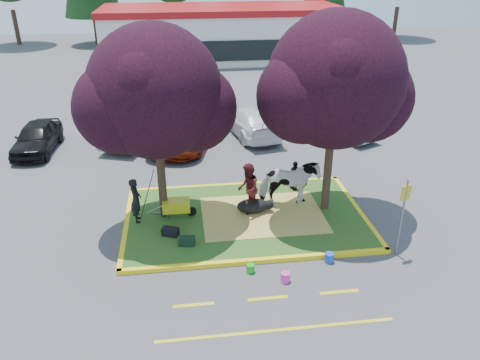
{
  "coord_description": "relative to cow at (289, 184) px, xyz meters",
  "views": [
    {
      "loc": [
        -2.07,
        -13.97,
        8.38
      ],
      "look_at": [
        -0.13,
        0.5,
        1.31
      ],
      "focal_mm": 35.0,
      "sensor_mm": 36.0,
      "label": 1
    }
  ],
  "objects": [
    {
      "name": "fire_lane_stripe_a",
      "position": [
        -3.63,
        -4.74,
        -1.03
      ],
      "size": [
        1.1,
        0.12,
        0.01
      ],
      "primitive_type": "cube",
      "color": "yellow",
      "rests_on": "ground"
    },
    {
      "name": "tree_purple_left",
      "position": [
        -4.41,
        -0.16,
        3.33
      ],
      "size": [
        5.06,
        4.2,
        6.51
      ],
      "color": "black",
      "rests_on": "median_island"
    },
    {
      "name": "car_black",
      "position": [
        -10.37,
        7.04,
        -0.34
      ],
      "size": [
        1.81,
        4.09,
        1.37
      ],
      "primitive_type": "imported",
      "rotation": [
        0.0,
        0.0,
        -0.05
      ],
      "color": "black",
      "rests_on": "ground"
    },
    {
      "name": "car_silver",
      "position": [
        -6.0,
        7.82,
        -0.25
      ],
      "size": [
        3.13,
        5.03,
        1.56
      ],
      "primitive_type": "imported",
      "rotation": [
        0.0,
        0.0,
        2.8
      ],
      "color": "#9C9FA3",
      "rests_on": "ground"
    },
    {
      "name": "fire_lane_stripe_b",
      "position": [
        -1.63,
        -4.74,
        -1.03
      ],
      "size": [
        1.1,
        0.12,
        0.01
      ],
      "primitive_type": "cube",
      "color": "yellow",
      "rests_on": "ground"
    },
    {
      "name": "handler",
      "position": [
        -5.33,
        -0.36,
        -0.09
      ],
      "size": [
        0.44,
        0.61,
        1.57
      ],
      "primitive_type": "imported",
      "rotation": [
        0.0,
        0.0,
        1.69
      ],
      "color": "black",
      "rests_on": "median_island"
    },
    {
      "name": "median_island",
      "position": [
        -1.63,
        -0.54,
        -0.95
      ],
      "size": [
        8.0,
        5.0,
        0.15
      ],
      "primitive_type": "cube",
      "color": "#244C17",
      "rests_on": "ground"
    },
    {
      "name": "curb_left",
      "position": [
        -5.71,
        -0.54,
        -0.95
      ],
      "size": [
        0.16,
        5.3,
        0.15
      ],
      "primitive_type": "cube",
      "color": "yellow",
      "rests_on": "ground"
    },
    {
      "name": "sign_post",
      "position": [
        2.67,
        -3.24,
        0.55
      ],
      "size": [
        0.35,
        0.14,
        2.55
      ],
      "rotation": [
        0.0,
        0.0,
        0.31
      ],
      "color": "slate",
      "rests_on": "ground"
    },
    {
      "name": "visitor_b",
      "position": [
        0.54,
        1.29,
        -0.3
      ],
      "size": [
        0.47,
        0.73,
        1.16
      ],
      "primitive_type": "imported",
      "rotation": [
        0.0,
        0.0,
        -1.27
      ],
      "color": "black",
      "rests_on": "median_island"
    },
    {
      "name": "curb_near",
      "position": [
        -1.63,
        -3.12,
        -0.95
      ],
      "size": [
        8.3,
        0.16,
        0.15
      ],
      "primitive_type": "cube",
      "color": "yellow",
      "rests_on": "ground"
    },
    {
      "name": "car_grey",
      "position": [
        4.38,
        7.29,
        -0.32
      ],
      "size": [
        3.15,
        4.54,
        1.42
      ],
      "primitive_type": "imported",
      "rotation": [
        0.0,
        0.0,
        0.43
      ],
      "color": "slate",
      "rests_on": "ground"
    },
    {
      "name": "curb_right",
      "position": [
        2.45,
        -0.54,
        -0.95
      ],
      "size": [
        0.16,
        5.3,
        0.15
      ],
      "primitive_type": "cube",
      "color": "yellow",
      "rests_on": "ground"
    },
    {
      "name": "cow",
      "position": [
        0.0,
        0.0,
        0.0
      ],
      "size": [
        2.1,
        1.0,
        1.76
      ],
      "primitive_type": "imported",
      "rotation": [
        0.0,
        0.0,
        1.55
      ],
      "color": "silver",
      "rests_on": "median_island"
    },
    {
      "name": "wheelbarrow",
      "position": [
        -3.99,
        -0.27,
        -0.44
      ],
      "size": [
        1.68,
        0.57,
        0.63
      ],
      "rotation": [
        0.0,
        0.0,
        -0.01
      ],
      "color": "black",
      "rests_on": "median_island"
    },
    {
      "name": "straw_bedding",
      "position": [
        -1.03,
        -0.54,
        -0.87
      ],
      "size": [
        4.2,
        3.0,
        0.01
      ],
      "primitive_type": "cube",
      "color": "#CEBC54",
      "rests_on": "median_island"
    },
    {
      "name": "fire_lane_stripe_c",
      "position": [
        0.37,
        -4.74,
        -1.03
      ],
      "size": [
        1.1,
        0.12,
        0.01
      ],
      "primitive_type": "cube",
      "color": "yellow",
      "rests_on": "ground"
    },
    {
      "name": "car_white",
      "position": [
        -0.13,
        7.94,
        -0.32
      ],
      "size": [
        2.9,
        5.2,
        1.42
      ],
      "primitive_type": "imported",
      "rotation": [
        0.0,
        0.0,
        3.33
      ],
      "color": "white",
      "rests_on": "ground"
    },
    {
      "name": "car_red",
      "position": [
        -3.57,
        6.99,
        -0.26
      ],
      "size": [
        4.17,
        6.05,
        1.54
      ],
      "primitive_type": "imported",
      "rotation": [
        0.0,
        0.0,
        -0.32
      ],
      "color": "maroon",
      "rests_on": "ground"
    },
    {
      "name": "retail_building",
      "position": [
        0.37,
        27.45,
        1.22
      ],
      "size": [
        20.4,
        8.4,
        4.4
      ],
      "color": "silver",
      "rests_on": "ground"
    },
    {
      "name": "bucket_pink",
      "position": [
        -1.01,
        -4.08,
        -0.88
      ],
      "size": [
        0.3,
        0.3,
        0.29
      ],
      "primitive_type": "cylinder",
      "rotation": [
        0.0,
        0.0,
        -0.11
      ],
      "color": "#F837AA",
      "rests_on": "ground"
    },
    {
      "name": "bucket_green",
      "position": [
        -1.92,
        -3.52,
        -0.9
      ],
      "size": [
        0.32,
        0.32,
        0.26
      ],
      "primitive_type": "cylinder",
      "rotation": [
        0.0,
        0.0,
        -0.39
      ],
      "color": "#1AA419",
      "rests_on": "ground"
    },
    {
      "name": "gear_bag_dark",
      "position": [
        -4.22,
        -1.45,
        -0.74
      ],
      "size": [
        0.6,
        0.46,
        0.27
      ],
      "primitive_type": "cube",
      "rotation": [
        0.0,
        0.0,
        -0.38
      ],
      "color": "black",
      "rests_on": "median_island"
    },
    {
      "name": "calf",
      "position": [
        -1.33,
        -0.31,
        -0.63
      ],
      "size": [
        1.22,
        0.79,
        0.49
      ],
      "primitive_type": "ellipsoid",
      "rotation": [
        0.0,
        0.0,
        -0.14
      ],
      "color": "black",
      "rests_on": "median_island"
    },
    {
      "name": "gear_bag_green",
      "position": [
        -3.72,
        -2.06,
        -0.75
      ],
      "size": [
        0.53,
        0.38,
        0.26
      ],
      "primitive_type": "cube",
      "rotation": [
        0.0,
        0.0,
        -0.16
      ],
      "color": "black",
      "rests_on": "median_island"
    },
    {
      "name": "tree_purple_right",
      "position": [
        1.29,
        -0.36,
        3.53
      ],
      "size": [
        5.3,
        4.4,
        6.82
      ],
      "color": "black",
      "rests_on": "median_island"
    },
    {
      "name": "fire_lane_long",
      "position": [
        -1.63,
        -5.94,
        -1.03
      ],
      "size": [
        6.0,
        0.1,
        0.01
      ],
      "primitive_type": "cube",
      "color": "yellow",
      "rests_on": "ground"
    },
    {
      "name": "curb_far",
      "position": [
        -1.63,
        2.04,
        -0.95
      ],
      "size": [
        8.3,
        0.16,
        0.15
      ],
      "primitive_type": "cube",
      "color": "yellow",
      "rests_on": "ground"
    },
    {
      "name": "visitor_a",
      "position": [
        -1.51,
        -0.28,
        0.04
      ],
      "size": [
        0.81,
        0.98,
        1.83
      ],
      "primitive_type": "imported",
      "rotation": [
        0.0,
        0.0,
        -1.71
      ],
      "color": "#4F1716",
      "rests_on": "median_island"
    },
    {
      "name": "ground",
      "position": [
        -1.63,
        -0.54,
        -1.03
      ],
      "size": [
        90.0,
        90.0,
        0.0
      ],
      "primitive_type": "plane",
      "color": "#424244",
      "rests_on": "ground"
    },
    {
      "name": "bucket_blue",
      "position": [
        0.51,
        -3.34,
        -0.88
      ],
      "size": [
        0.36,
        0.36,
        0.29
      ],
      "primitive_type": "cylinder",
      "rotation": [
        0.0,
        0.0,
        0.39
      ],
      "color": "blue",
      "rests_on": "ground"
    }
  ]
}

